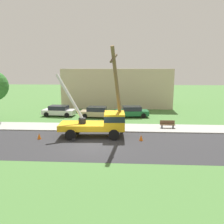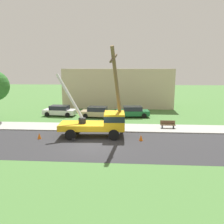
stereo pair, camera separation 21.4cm
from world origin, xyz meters
name	(u,v)px [view 2 (the right image)]	position (x,y,z in m)	size (l,w,h in m)	color
ground_plane	(106,116)	(0.00, 12.00, 0.00)	(120.00, 120.00, 0.00)	#477538
road_asphalt	(93,144)	(0.00, 0.00, 0.00)	(80.00, 7.86, 0.01)	#2B2B2D
sidewalk_strip	(101,127)	(0.00, 5.59, 0.05)	(80.00, 3.31, 0.10)	#9E9E99
utility_truck	(101,122)	(0.41, 2.39, 1.41)	(6.89, 3.21, 5.98)	gold
leaning_utility_pole	(117,92)	(2.00, 2.43, 4.32)	(1.23, 3.94, 8.45)	brown
traffic_cone_ahead	(141,138)	(4.21, 1.28, 0.28)	(0.36, 0.36, 0.56)	orange
traffic_cone_behind	(39,136)	(-5.24, 1.18, 0.28)	(0.36, 0.36, 0.56)	orange
traffic_cone_curbside	(112,130)	(1.36, 3.54, 0.28)	(0.36, 0.36, 0.56)	orange
parked_sedan_white	(60,111)	(-6.44, 11.71, 0.71)	(4.53, 2.26, 1.42)	silver
parked_sedan_tan	(98,112)	(-1.06, 11.02, 0.71)	(4.51, 2.21, 1.42)	tan
parked_sedan_green	(132,112)	(3.62, 11.68, 0.71)	(4.56, 2.30, 1.42)	#1E6638
park_bench	(168,125)	(7.34, 5.65, 0.46)	(1.60, 0.45, 0.90)	brown
lowrise_building_backdrop	(118,88)	(1.29, 20.46, 3.20)	(18.00, 6.00, 6.40)	#C6B293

